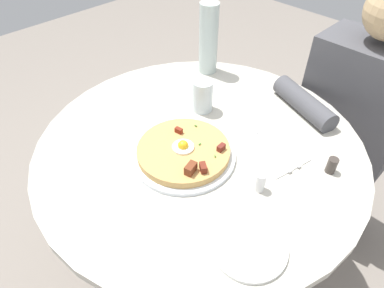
{
  "coord_description": "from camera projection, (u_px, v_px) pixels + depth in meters",
  "views": [
    {
      "loc": [
        -0.53,
        0.56,
        1.44
      ],
      "look_at": [
        -0.0,
        0.04,
        0.76
      ],
      "focal_mm": 31.41,
      "sensor_mm": 36.0,
      "label": 1
    }
  ],
  "objects": [
    {
      "name": "breakfast_pizza",
      "position": [
        184.0,
        151.0,
        0.97
      ],
      "size": [
        0.27,
        0.27,
        0.05
      ],
      "color": "tan",
      "rests_on": "pizza_plate"
    },
    {
      "name": "salt_shaker",
      "position": [
        260.0,
        182.0,
        0.88
      ],
      "size": [
        0.03,
        0.03,
        0.06
      ],
      "primitive_type": "cylinder",
      "color": "white",
      "rests_on": "dining_table"
    },
    {
      "name": "water_bottle",
      "position": [
        208.0,
        39.0,
        1.26
      ],
      "size": [
        0.07,
        0.07,
        0.27
      ],
      "primitive_type": "cylinder",
      "color": "silver",
      "rests_on": "dining_table"
    },
    {
      "name": "napkin",
      "position": [
        273.0,
        152.0,
        1.0
      ],
      "size": [
        0.2,
        0.17,
        0.0
      ],
      "primitive_type": "cube",
      "rotation": [
        0.0,
        0.0,
        2.93
      ],
      "color": "white",
      "rests_on": "dining_table"
    },
    {
      "name": "knife",
      "position": [
        278.0,
        149.0,
        1.01
      ],
      "size": [
        0.18,
        0.05,
        0.0
      ],
      "primitive_type": "cube",
      "rotation": [
        0.0,
        0.0,
        2.93
      ],
      "color": "silver",
      "rests_on": "napkin"
    },
    {
      "name": "dining_table",
      "position": [
        199.0,
        180.0,
        1.16
      ],
      "size": [
        1.01,
        1.01,
        0.74
      ],
      "color": "beige",
      "rests_on": "ground_plane"
    },
    {
      "name": "pepper_shaker",
      "position": [
        332.0,
        165.0,
        0.93
      ],
      "size": [
        0.03,
        0.03,
        0.05
      ],
      "primitive_type": "cylinder",
      "color": "#3F3833",
      "rests_on": "dining_table"
    },
    {
      "name": "water_glass",
      "position": [
        203.0,
        96.0,
        1.12
      ],
      "size": [
        0.07,
        0.07,
        0.11
      ],
      "primitive_type": "cylinder",
      "color": "silver",
      "rests_on": "dining_table"
    },
    {
      "name": "ground_plane",
      "position": [
        197.0,
        261.0,
        1.54
      ],
      "size": [
        6.0,
        6.0,
        0.0
      ],
      "primitive_type": "plane",
      "color": "gray"
    },
    {
      "name": "bread_plate",
      "position": [
        249.0,
        246.0,
        0.77
      ],
      "size": [
        0.18,
        0.18,
        0.01
      ],
      "primitive_type": "cylinder",
      "color": "white",
      "rests_on": "dining_table"
    },
    {
      "name": "person_seated",
      "position": [
        343.0,
        139.0,
        1.4
      ],
      "size": [
        0.42,
        0.48,
        1.14
      ],
      "color": "#2D2D33",
      "rests_on": "ground_plane"
    },
    {
      "name": "fork",
      "position": [
        269.0,
        153.0,
        0.99
      ],
      "size": [
        0.18,
        0.05,
        0.0
      ],
      "primitive_type": "cube",
      "rotation": [
        0.0,
        0.0,
        2.93
      ],
      "color": "silver",
      "rests_on": "napkin"
    },
    {
      "name": "pizza_plate",
      "position": [
        184.0,
        155.0,
        0.99
      ],
      "size": [
        0.31,
        0.31,
        0.01
      ],
      "primitive_type": "cylinder",
      "color": "white",
      "rests_on": "dining_table"
    }
  ]
}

